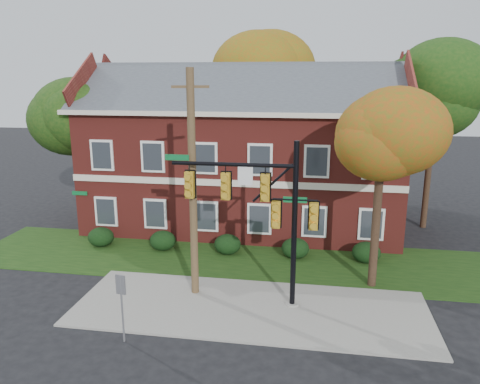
% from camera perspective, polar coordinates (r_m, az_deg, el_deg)
% --- Properties ---
extents(ground, '(120.00, 120.00, 0.00)m').
position_cam_1_polar(ground, '(18.32, 0.78, -15.56)').
color(ground, black).
rests_on(ground, ground).
extents(sidewalk, '(14.00, 5.00, 0.08)m').
position_cam_1_polar(sidewalk, '(19.17, 1.24, -13.99)').
color(sidewalk, gray).
rests_on(sidewalk, ground).
extents(grass_strip, '(30.00, 6.00, 0.04)m').
position_cam_1_polar(grass_strip, '(23.67, 2.97, -8.39)').
color(grass_strip, '#193811').
rests_on(grass_strip, ground).
extents(apartment_building, '(18.80, 8.80, 9.74)m').
position_cam_1_polar(apartment_building, '(28.34, 0.41, 5.81)').
color(apartment_building, maroon).
rests_on(apartment_building, ground).
extents(hedge_far_left, '(1.40, 1.26, 1.05)m').
position_cam_1_polar(hedge_far_left, '(26.56, -16.60, -5.28)').
color(hedge_far_left, black).
rests_on(hedge_far_left, ground).
extents(hedge_left, '(1.40, 1.26, 1.05)m').
position_cam_1_polar(hedge_left, '(25.26, -9.39, -5.86)').
color(hedge_left, black).
rests_on(hedge_left, ground).
extents(hedge_center, '(1.40, 1.26, 1.05)m').
position_cam_1_polar(hedge_center, '(24.41, -1.53, -6.40)').
color(hedge_center, black).
rests_on(hedge_center, ground).
extents(hedge_right, '(1.40, 1.26, 1.05)m').
position_cam_1_polar(hedge_right, '(24.03, 6.75, -6.83)').
color(hedge_right, black).
rests_on(hedge_right, ground).
extents(hedge_far_right, '(1.40, 1.26, 1.05)m').
position_cam_1_polar(hedge_far_right, '(24.16, 15.13, -7.12)').
color(hedge_far_right, black).
rests_on(hedge_far_right, ground).
extents(tree_near_right, '(4.50, 4.25, 8.58)m').
position_cam_1_polar(tree_near_right, '(19.97, 17.67, 6.55)').
color(tree_near_right, black).
rests_on(tree_near_right, ground).
extents(tree_left_rear, '(5.40, 5.10, 8.88)m').
position_cam_1_polar(tree_left_rear, '(30.18, -18.74, 8.82)').
color(tree_left_rear, black).
rests_on(tree_left_rear, ground).
extents(tree_right_rear, '(6.30, 5.95, 10.62)m').
position_cam_1_polar(tree_right_rear, '(29.41, 23.50, 11.11)').
color(tree_right_rear, black).
rests_on(tree_right_rear, ground).
extents(tree_far_rear, '(6.84, 6.46, 11.52)m').
position_cam_1_polar(tree_far_rear, '(35.67, 4.63, 13.68)').
color(tree_far_rear, black).
rests_on(tree_far_rear, ground).
extents(traffic_signal, '(6.01, 0.54, 6.70)m').
position_cam_1_polar(traffic_signal, '(18.03, 2.88, -1.70)').
color(traffic_signal, gray).
rests_on(traffic_signal, ground).
extents(utility_pole, '(1.42, 0.54, 9.35)m').
position_cam_1_polar(utility_pole, '(18.89, -5.79, 0.80)').
color(utility_pole, brown).
rests_on(utility_pole, ground).
extents(sign_post, '(0.37, 0.10, 2.50)m').
position_cam_1_polar(sign_post, '(16.84, -14.26, -12.29)').
color(sign_post, slate).
rests_on(sign_post, ground).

